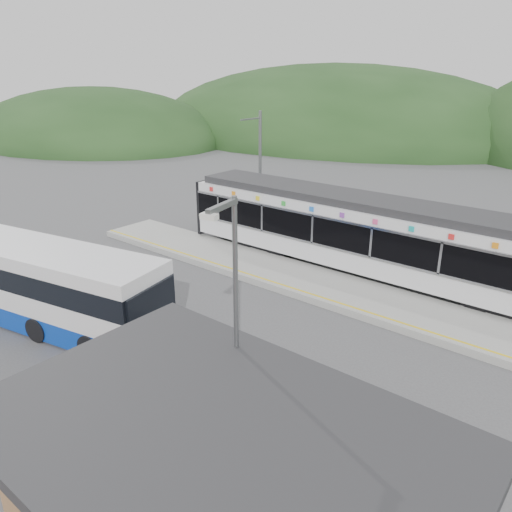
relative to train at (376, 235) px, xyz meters
The scene contains 9 objects.
ground 6.63m from the train, 107.82° to the right, with size 120.00×120.00×0.00m, color #4C4C4F.
hills 4.79m from the train, ahead, with size 146.00×149.00×26.00m.
platform 3.83m from the train, 125.55° to the right, with size 26.00×3.20×0.30m, color #9E9E99.
yellow_line 4.77m from the train, 115.74° to the right, with size 26.00×0.10×0.01m, color yellow.
train is the anchor object (origin of this frame).
catenary_mast_west 9.42m from the train, 163.98° to the left, with size 0.18×1.80×7.00m.
station_shelter 15.55m from the train, 74.83° to the right, with size 9.20×6.20×3.00m.
bus 14.65m from the train, 124.08° to the right, with size 11.61×4.78×3.09m.
lamp_post 13.06m from the train, 78.96° to the right, with size 0.38×1.19×6.70m.
Camera 1 is at (11.35, -14.36, 9.27)m, focal length 35.00 mm.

